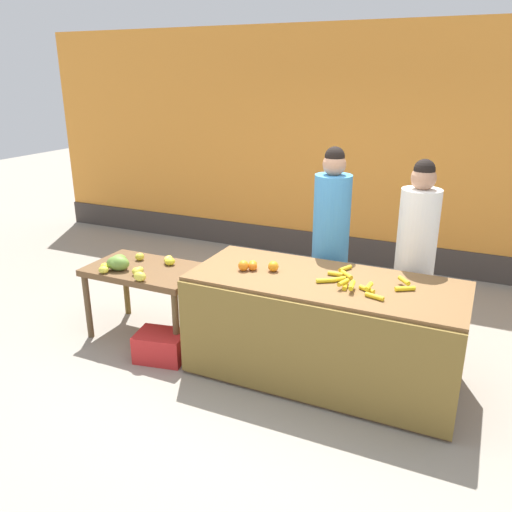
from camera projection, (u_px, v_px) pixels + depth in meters
name	position (u px, v px, depth m)	size (l,w,h in m)	color
ground_plane	(271.00, 363.00, 4.68)	(24.00, 24.00, 0.00)	gray
market_wall_back	(362.00, 151.00, 6.76)	(9.92, 0.23, 3.08)	orange
fruit_stall_counter	(323.00, 329.00, 4.33)	(2.23, 0.94, 0.89)	brown
side_table_wooden	(147.00, 276.00, 4.99)	(1.11, 0.69, 0.72)	brown
banana_bunch_pile	(358.00, 282.00, 4.06)	(0.75, 0.59, 0.07)	gold
orange_pile	(256.00, 266.00, 4.37)	(0.33, 0.18, 0.09)	orange
mango_papaya_pile	(126.00, 264.00, 4.87)	(0.60, 0.60, 0.14)	yellow
vendor_woman_blue_shirt	(330.00, 246.00, 4.85)	(0.34, 0.34, 1.87)	#33333D
vendor_woman_white_shirt	(414.00, 261.00, 4.54)	(0.34, 0.34, 1.81)	#33333D
produce_crate	(161.00, 346.00, 4.70)	(0.44, 0.32, 0.26)	red
produce_sack	(261.00, 291.00, 5.56)	(0.36, 0.30, 0.51)	maroon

